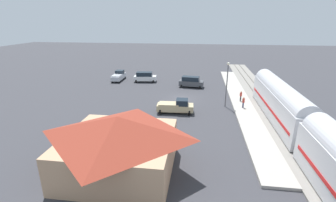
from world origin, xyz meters
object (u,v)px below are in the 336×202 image
at_px(pedestrian_on_platform, 241,95).
at_px(light_pole_near_platform, 227,79).
at_px(pedestrian_waiting_far, 243,102).
at_px(station_building, 119,143).
at_px(pickup_silver, 119,76).
at_px(pickup_tan, 176,106).
at_px(suv_white, 145,77).
at_px(suv_charcoal, 191,82).

distance_m(pedestrian_on_platform, light_pole_near_platform, 4.80).
bearing_deg(light_pole_near_platform, pedestrian_waiting_far, 159.25).
height_order(station_building, pedestrian_on_platform, station_building).
xyz_separation_m(station_building, pickup_silver, (11.49, -33.47, -1.76)).
bearing_deg(station_building, light_pole_near_platform, -120.78).
height_order(pickup_tan, pickup_silver, same).
distance_m(station_building, pedestrian_on_platform, 25.29).
height_order(suv_white, light_pole_near_platform, light_pole_near_platform).
relative_size(station_building, pickup_silver, 1.90).
relative_size(suv_charcoal, suv_white, 1.00).
xyz_separation_m(pedestrian_waiting_far, suv_charcoal, (8.58, -11.97, -0.13)).
bearing_deg(station_building, pedestrian_waiting_far, -127.78).
relative_size(pedestrian_on_platform, pedestrian_waiting_far, 1.00).
bearing_deg(light_pole_near_platform, pickup_tan, 26.45).
xyz_separation_m(station_building, suv_charcoal, (-5.23, -29.78, -1.64)).
distance_m(station_building, suv_white, 33.33).
xyz_separation_m(pedestrian_on_platform, pickup_silver, (25.39, -12.40, -0.25)).
bearing_deg(light_pole_near_platform, suv_white, -40.65).
xyz_separation_m(pickup_silver, suv_white, (-6.29, 0.59, 0.12)).
xyz_separation_m(station_building, pickup_tan, (-3.62, -15.03, -1.76)).
relative_size(station_building, suv_charcoal, 2.03).
relative_size(pickup_silver, light_pole_near_platform, 0.76).
xyz_separation_m(pickup_tan, suv_white, (8.81, -17.85, 0.12)).
distance_m(station_building, light_pole_near_platform, 21.96).
relative_size(pedestrian_on_platform, pickup_silver, 0.32).
distance_m(station_building, suv_charcoal, 30.28).
relative_size(pickup_tan, suv_white, 1.08).
distance_m(pedestrian_waiting_far, light_pole_near_platform, 4.29).
bearing_deg(suv_white, pedestrian_waiting_far, 141.59).
height_order(station_building, suv_charcoal, station_building).
height_order(station_building, pickup_silver, station_building).
bearing_deg(pickup_silver, suv_charcoal, 167.55).
xyz_separation_m(pickup_silver, light_pole_near_platform, (-22.69, 14.67, 3.52)).
height_order(pedestrian_waiting_far, suv_charcoal, suv_charcoal).
xyz_separation_m(station_building, light_pole_near_platform, (-11.20, -18.81, 1.76)).
distance_m(pedestrian_on_platform, pickup_tan, 11.93).
distance_m(pickup_silver, suv_white, 6.32).
bearing_deg(light_pole_near_platform, station_building, 59.22).
relative_size(pedestrian_waiting_far, suv_charcoal, 0.34).
xyz_separation_m(suv_charcoal, suv_white, (10.42, -3.10, 0.00)).
relative_size(pedestrian_on_platform, suv_white, 0.34).
bearing_deg(pickup_tan, light_pole_near_platform, -153.55).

